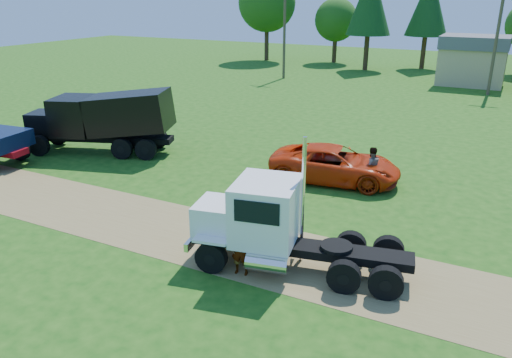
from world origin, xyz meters
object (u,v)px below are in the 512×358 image
at_px(white_semi_tractor, 268,224).
at_px(spectator_a, 242,249).
at_px(black_dump_truck, 104,118).
at_px(orange_pickup, 335,164).

height_order(white_semi_tractor, spectator_a, white_semi_tractor).
relative_size(black_dump_truck, orange_pickup, 1.37).
bearing_deg(white_semi_tractor, black_dump_truck, 141.25).
bearing_deg(black_dump_truck, spectator_a, -51.97).
bearing_deg(spectator_a, orange_pickup, 78.42).
xyz_separation_m(white_semi_tractor, black_dump_truck, (-13.68, 7.16, 0.49)).
height_order(black_dump_truck, orange_pickup, black_dump_truck).
height_order(black_dump_truck, spectator_a, black_dump_truck).
relative_size(white_semi_tractor, black_dump_truck, 0.88).
bearing_deg(spectator_a, black_dump_truck, 136.26).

